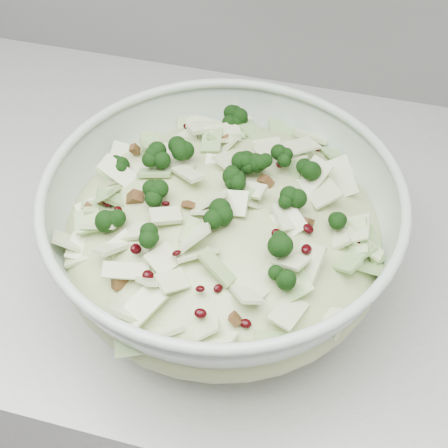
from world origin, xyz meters
name	(u,v)px	position (x,y,z in m)	size (l,w,h in m)	color
counter	(9,332)	(0.00, 1.70, 0.45)	(3.60, 0.60, 0.90)	silver
mixing_bowl	(223,234)	(0.44, 1.60, 0.97)	(0.37, 0.37, 0.14)	silver
salad	(223,219)	(0.44, 1.60, 1.00)	(0.37, 0.37, 0.14)	#B9C285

